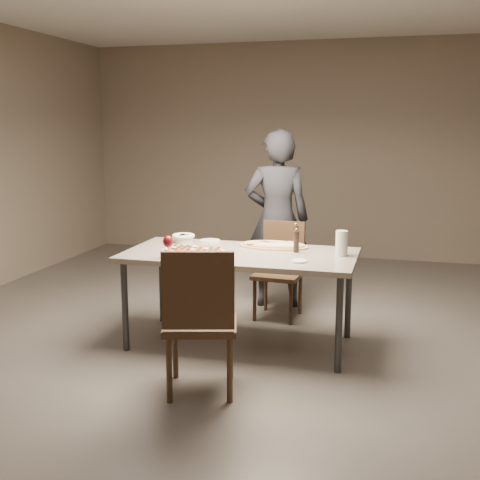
% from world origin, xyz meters
% --- Properties ---
extents(room, '(7.00, 7.00, 7.00)m').
position_xyz_m(room, '(0.00, 0.00, 1.40)').
color(room, '#5C554F').
rests_on(room, ground).
extents(dining_table, '(1.80, 0.90, 0.75)m').
position_xyz_m(dining_table, '(0.00, 0.00, 0.69)').
color(dining_table, gray).
rests_on(dining_table, ground).
extents(zucchini_pizza, '(0.54, 0.30, 0.05)m').
position_xyz_m(zucchini_pizza, '(-0.34, -0.10, 0.77)').
color(zucchini_pizza, tan).
rests_on(zucchini_pizza, dining_table).
extents(ham_pizza, '(0.57, 0.31, 0.04)m').
position_xyz_m(ham_pizza, '(0.21, 0.28, 0.77)').
color(ham_pizza, tan).
rests_on(ham_pizza, dining_table).
extents(bread_basket, '(0.19, 0.19, 0.07)m').
position_xyz_m(bread_basket, '(-0.58, 0.29, 0.79)').
color(bread_basket, beige).
rests_on(bread_basket, dining_table).
extents(oil_dish, '(0.12, 0.12, 0.01)m').
position_xyz_m(oil_dish, '(0.50, -0.21, 0.76)').
color(oil_dish, white).
rests_on(oil_dish, dining_table).
extents(pepper_mill_left, '(0.05, 0.05, 0.19)m').
position_xyz_m(pepper_mill_left, '(0.37, 0.38, 0.84)').
color(pepper_mill_left, black).
rests_on(pepper_mill_left, dining_table).
extents(pepper_mill_right, '(0.05, 0.05, 0.19)m').
position_xyz_m(pepper_mill_right, '(0.42, 0.12, 0.84)').
color(pepper_mill_right, black).
rests_on(pepper_mill_right, dining_table).
extents(carafe, '(0.09, 0.09, 0.19)m').
position_xyz_m(carafe, '(0.78, 0.10, 0.85)').
color(carafe, silver).
rests_on(carafe, dining_table).
extents(wine_glass, '(0.08, 0.08, 0.17)m').
position_xyz_m(wine_glass, '(-0.47, -0.33, 0.87)').
color(wine_glass, silver).
rests_on(wine_glass, dining_table).
extents(side_plate, '(0.17, 0.17, 0.01)m').
position_xyz_m(side_plate, '(-0.37, 0.38, 0.76)').
color(side_plate, white).
rests_on(side_plate, dining_table).
extents(chair_near, '(0.57, 0.57, 0.98)m').
position_xyz_m(chair_near, '(0.00, -0.98, 0.55)').
color(chair_near, '#3E291A').
rests_on(chair_near, ground).
extents(chair_far, '(0.44, 0.44, 0.86)m').
position_xyz_m(chair_far, '(0.16, 0.82, 0.48)').
color(chair_far, '#3E291A').
rests_on(chair_far, ground).
extents(diner, '(0.69, 0.53, 1.69)m').
position_xyz_m(diner, '(0.06, 1.13, 0.85)').
color(diner, black).
rests_on(diner, ground).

